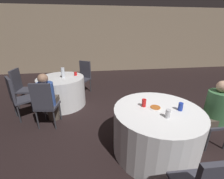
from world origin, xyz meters
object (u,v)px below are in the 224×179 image
soda_can_red (144,103)px  soda_can_blue (181,107)px  chair_far_northeast (84,74)px  bottle_far (63,73)px  chair_near_east (220,114)px  chair_far_south (44,102)px  chair_far_southwest (17,95)px  chair_far_west (21,85)px  person_green_jacket (211,114)px  soda_can_silver (168,114)px  pizza_plate_near (155,107)px  table_near (156,130)px  table_far (62,91)px

soda_can_red → soda_can_blue: 0.53m
chair_far_northeast → bottle_far: (-0.46, -0.85, 0.30)m
bottle_far → chair_near_east: bearing=-34.0°
chair_far_south → soda_can_blue: bearing=-14.8°
chair_near_east → chair_far_southwest: 3.88m
chair_far_west → person_green_jacket: size_ratio=0.84×
person_green_jacket → chair_far_west: bearing=61.6°
chair_near_east → bottle_far: bearing=55.6°
soda_can_silver → soda_can_blue: (0.28, 0.16, 0.00)m
chair_far_south → person_green_jacket: 2.95m
pizza_plate_near → chair_far_northeast: bearing=113.8°
soda_can_red → chair_far_west: bearing=144.4°
table_near → chair_far_northeast: bearing=113.8°
soda_can_blue → chair_far_south: bearing=156.6°
table_far → chair_far_northeast: bearing=56.8°
chair_far_west → chair_far_southwest: size_ratio=1.00×
soda_can_silver → bottle_far: bearing=129.0°
chair_far_northeast → soda_can_silver: (1.22, -2.93, 0.24)m
chair_far_west → pizza_plate_near: size_ratio=4.76×
pizza_plate_near → bottle_far: (-1.63, 1.80, 0.12)m
table_near → chair_far_west: bearing=144.4°
person_green_jacket → soda_can_red: person_green_jacket is taller
chair_far_southwest → person_green_jacket: size_ratio=0.84×
table_near → soda_can_blue: size_ratio=10.98×
chair_far_south → soda_can_silver: bearing=-21.5°
chair_far_southwest → soda_can_silver: (2.59, -1.53, 0.24)m
table_near → bottle_far: bottle_far is taller
bottle_far → chair_far_northeast: bearing=61.3°
soda_can_blue → chair_near_east: bearing=4.8°
chair_far_southwest → chair_far_northeast: 1.96m
pizza_plate_near → chair_far_west: bearing=145.0°
chair_far_northeast → pizza_plate_near: chair_far_northeast is taller
chair_far_west → pizza_plate_near: 3.31m
chair_far_southwest → soda_can_red: 2.66m
person_green_jacket → soda_can_red: 1.14m
chair_far_northeast → soda_can_red: size_ratio=7.98×
chair_near_east → chair_far_south: bearing=73.1°
person_green_jacket → soda_can_silver: (-0.90, -0.22, 0.22)m
table_near → pizza_plate_near: pizza_plate_near is taller
soda_can_red → soda_can_silver: bearing=-58.7°
person_green_jacket → soda_can_silver: 0.95m
chair_far_west → chair_far_southwest: bearing=19.5°
chair_near_east → chair_far_south: 3.11m
person_green_jacket → soda_can_silver: bearing=103.6°
chair_far_west → chair_far_southwest: 0.67m
chair_far_southwest → soda_can_blue: size_ratio=7.98×
soda_can_red → soda_can_blue: size_ratio=1.00×
soda_can_red → soda_can_silver: same height
soda_can_red → person_green_jacket: bearing=-6.6°
bottle_far → soda_can_red: bearing=-49.6°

